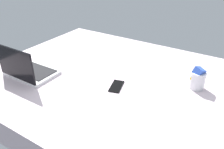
% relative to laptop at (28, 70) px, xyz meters
% --- Properties ---
extents(bed_mattress, '(1.80, 1.40, 0.18)m').
position_rel_laptop_xyz_m(bed_mattress, '(-0.51, -0.30, -0.13)').
color(bed_mattress, silver).
rests_on(bed_mattress, ground).
extents(laptop, '(0.33, 0.23, 0.23)m').
position_rel_laptop_xyz_m(laptop, '(0.00, 0.00, 0.00)').
color(laptop, silver).
rests_on(laptop, bed_mattress).
extents(snack_cup, '(0.09, 0.09, 0.15)m').
position_rel_laptop_xyz_m(snack_cup, '(-1.00, -0.46, 0.02)').
color(snack_cup, silver).
rests_on(snack_cup, bed_mattress).
extents(cell_phone, '(0.10, 0.15, 0.01)m').
position_rel_laptop_xyz_m(cell_phone, '(-0.58, -0.20, -0.04)').
color(cell_phone, black).
rests_on(cell_phone, bed_mattress).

